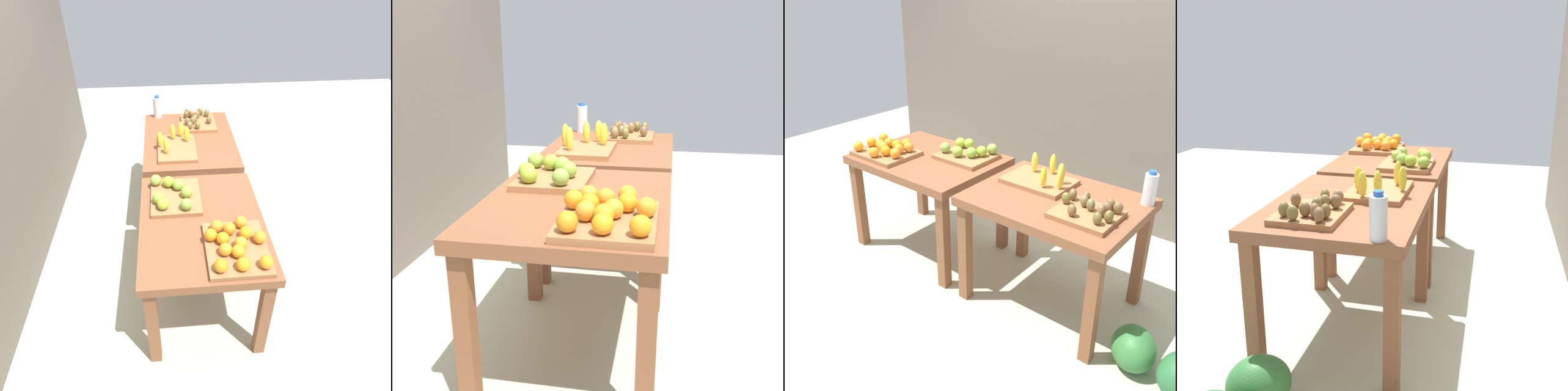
% 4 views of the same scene
% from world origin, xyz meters
% --- Properties ---
extents(ground_plane, '(8.00, 8.00, 0.00)m').
position_xyz_m(ground_plane, '(0.00, 0.00, 0.00)').
color(ground_plane, '#B6B99B').
extents(display_table_left, '(1.04, 0.80, 0.77)m').
position_xyz_m(display_table_left, '(-0.56, 0.00, 0.66)').
color(display_table_left, brown).
rests_on(display_table_left, ground_plane).
extents(display_table_right, '(1.04, 0.80, 0.77)m').
position_xyz_m(display_table_right, '(0.56, 0.00, 0.66)').
color(display_table_right, brown).
rests_on(display_table_right, ground_plane).
extents(orange_bin, '(0.44, 0.38, 0.11)m').
position_xyz_m(orange_bin, '(-0.84, -0.17, 0.82)').
color(orange_bin, '#9F683F').
rests_on(orange_bin, display_table_left).
extents(apple_bin, '(0.40, 0.36, 0.11)m').
position_xyz_m(apple_bin, '(-0.32, 0.17, 0.81)').
color(apple_bin, '#9F683F').
rests_on(apple_bin, display_table_left).
extents(banana_crate, '(0.44, 0.33, 0.17)m').
position_xyz_m(banana_crate, '(0.37, 0.12, 0.81)').
color(banana_crate, '#9F683F').
rests_on(banana_crate, display_table_right).
extents(kiwi_bin, '(0.36, 0.32, 0.10)m').
position_xyz_m(kiwi_bin, '(0.83, -0.09, 0.81)').
color(kiwi_bin, '#9F683F').
rests_on(kiwi_bin, display_table_right).
extents(water_bottle, '(0.08, 0.08, 0.22)m').
position_xyz_m(water_bottle, '(1.03, 0.28, 0.87)').
color(water_bottle, silver).
rests_on(water_bottle, display_table_right).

